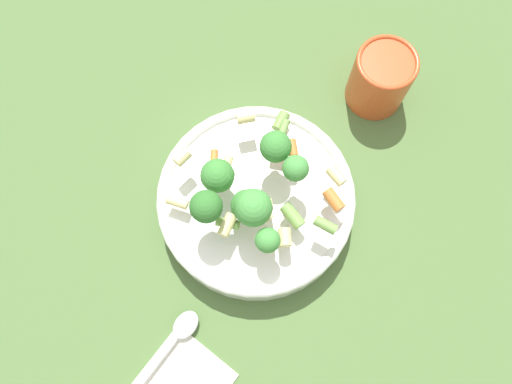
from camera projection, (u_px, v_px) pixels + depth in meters
The scene contains 5 objects.
ground_plane at pixel (256, 206), 0.64m from camera, with size 3.00×3.00×0.00m, color #4C6B38.
bowl at pixel (256, 200), 0.62m from camera, with size 0.24×0.24×0.05m.
pasta_salad at pixel (250, 190), 0.55m from camera, with size 0.17×0.21×0.08m.
cup at pixel (381, 78), 0.65m from camera, with size 0.08×0.08×0.09m.
spoon at pixel (162, 356), 0.58m from camera, with size 0.13×0.17×0.01m.
Camera 1 is at (0.16, -0.05, 0.62)m, focal length 35.00 mm.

